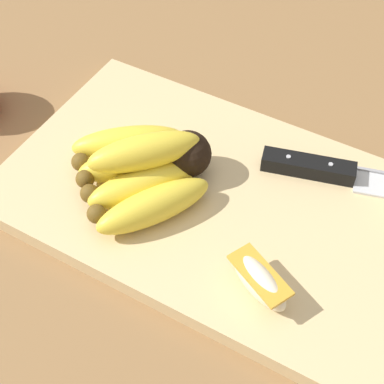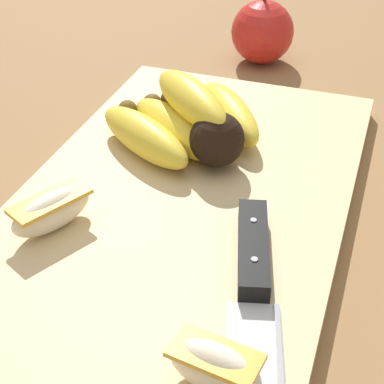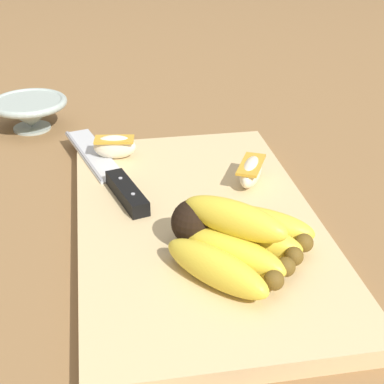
# 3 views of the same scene
# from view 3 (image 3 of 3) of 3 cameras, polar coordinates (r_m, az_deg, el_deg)

# --- Properties ---
(ground_plane) EXTENTS (6.00, 6.00, 0.00)m
(ground_plane) POSITION_cam_3_polar(r_m,az_deg,el_deg) (0.70, 0.05, -3.64)
(ground_plane) COLOR olive
(cutting_board) EXTENTS (0.48, 0.28, 0.02)m
(cutting_board) POSITION_cam_3_polar(r_m,az_deg,el_deg) (0.69, 0.56, -3.21)
(cutting_board) COLOR #DBBC84
(cutting_board) RESTS_ON ground_plane
(banana_bunch) EXTENTS (0.18, 0.18, 0.07)m
(banana_bunch) POSITION_cam_3_polar(r_m,az_deg,el_deg) (0.61, 3.99, -4.43)
(banana_bunch) COLOR black
(banana_bunch) RESTS_ON cutting_board
(chefs_knife) EXTENTS (0.28, 0.10, 0.02)m
(chefs_knife) POSITION_cam_3_polar(r_m,az_deg,el_deg) (0.77, -7.50, 1.34)
(chefs_knife) COLOR silver
(chefs_knife) RESTS_ON cutting_board
(apple_wedge_near) EXTENTS (0.03, 0.06, 0.03)m
(apple_wedge_near) POSITION_cam_3_polar(r_m,az_deg,el_deg) (0.83, -7.45, 4.39)
(apple_wedge_near) COLOR #F4E5C1
(apple_wedge_near) RESTS_ON cutting_board
(apple_wedge_middle) EXTENTS (0.07, 0.05, 0.03)m
(apple_wedge_middle) POSITION_cam_3_polar(r_m,az_deg,el_deg) (0.76, 5.68, 2.02)
(apple_wedge_middle) COLOR #F4E5C1
(apple_wedge_middle) RESTS_ON cutting_board
(ceramic_bowl) EXTENTS (0.12, 0.12, 0.05)m
(ceramic_bowl) POSITION_cam_3_polar(r_m,az_deg,el_deg) (1.00, -15.30, 7.47)
(ceramic_bowl) COLOR #A8B7AD
(ceramic_bowl) RESTS_ON ground_plane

